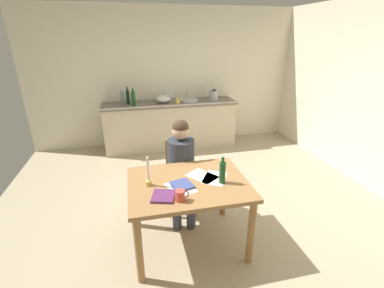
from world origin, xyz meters
TOP-DOWN VIEW (x-y plane):
  - ground_plane at (0.00, 0.00)m, footprint 5.20×5.20m
  - wall_back at (0.00, 2.60)m, footprint 5.20×0.12m
  - kitchen_counter at (0.00, 2.24)m, footprint 2.53×0.64m
  - dining_table at (-0.24, -0.50)m, footprint 1.17×0.90m
  - chair_at_table at (-0.18, 0.19)m, footprint 0.44×0.44m
  - person_seated at (-0.20, 0.04)m, footprint 0.37×0.61m
  - coffee_mug at (-0.37, -0.79)m, footprint 0.12×0.08m
  - candlestick at (-0.62, -0.48)m, footprint 0.06×0.06m
  - book_magazine at (-0.51, -0.71)m, footprint 0.24×0.25m
  - book_cookery at (-0.31, -0.56)m, footprint 0.23×0.24m
  - paper_letter at (-0.33, -0.59)m, footprint 0.30×0.35m
  - paper_bill at (0.04, -0.48)m, footprint 0.33×0.36m
  - paper_envelope at (-0.07, -0.41)m, footprint 0.34×0.36m
  - wine_bottle_on_table at (0.08, -0.58)m, footprint 0.06×0.06m
  - sink_unit at (0.37, 2.24)m, footprint 0.36×0.36m
  - bottle_oil at (-0.87, 2.33)m, footprint 0.07×0.07m
  - bottle_vinegar at (-0.77, 2.25)m, footprint 0.06×0.06m
  - bottle_wine_red at (-0.67, 2.14)m, footprint 0.07×0.07m
  - mixing_bowl at (-0.12, 2.25)m, footprint 0.28×0.28m
  - stovetop_kettle at (0.87, 2.24)m, footprint 0.18×0.18m
  - wine_glass_near_sink at (0.05, 2.39)m, footprint 0.07×0.07m
  - wine_glass_by_kettle at (-0.05, 2.39)m, footprint 0.07×0.07m
  - wine_glass_back_left at (-0.15, 2.39)m, footprint 0.07×0.07m
  - teacup_on_counter at (0.13, 2.09)m, footprint 0.11×0.07m

SIDE VIEW (x-z plane):
  - ground_plane at x=0.00m, z-range -0.04..0.00m
  - kitchen_counter at x=0.00m, z-range 0.00..0.90m
  - chair_at_table at x=-0.18m, z-range 0.06..0.93m
  - dining_table at x=-0.24m, z-range 0.26..1.00m
  - person_seated at x=-0.20m, z-range 0.08..1.28m
  - paper_letter at x=-0.33m, z-range 0.74..0.74m
  - paper_bill at x=0.04m, z-range 0.74..0.74m
  - paper_envelope at x=-0.07m, z-range 0.74..0.74m
  - book_magazine at x=-0.51m, z-range 0.74..0.76m
  - book_cookery at x=-0.31m, z-range 0.74..0.76m
  - coffee_mug at x=-0.37m, z-range 0.74..0.84m
  - candlestick at x=-0.62m, z-range 0.68..0.98m
  - wine_bottle_on_table at x=0.08m, z-range 0.72..0.99m
  - sink_unit at x=0.37m, z-range 0.80..1.04m
  - teacup_on_counter at x=0.13m, z-range 0.90..0.99m
  - mixing_bowl at x=-0.12m, z-range 0.90..1.02m
  - stovetop_kettle at x=0.87m, z-range 0.89..1.11m
  - bottle_oil at x=-0.87m, z-range 0.88..1.13m
  - wine_glass_near_sink at x=0.05m, z-range 0.93..1.09m
  - wine_glass_by_kettle at x=-0.05m, z-range 0.93..1.09m
  - wine_glass_back_left at x=-0.15m, z-range 0.93..1.09m
  - bottle_wine_red at x=-0.67m, z-range 0.88..1.18m
  - bottle_vinegar at x=-0.77m, z-range 0.88..1.19m
  - wall_back at x=0.00m, z-range 0.00..2.60m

